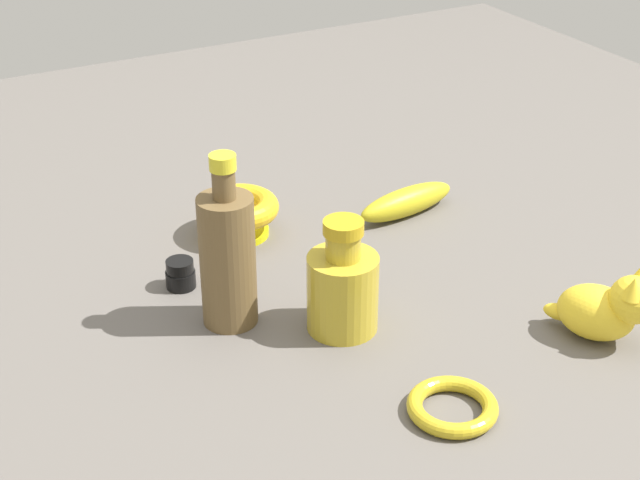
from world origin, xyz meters
name	(u,v)px	position (x,y,z in m)	size (l,w,h in m)	color
ground	(320,294)	(0.00, 0.00, 0.00)	(2.00, 2.00, 0.00)	#5B5651
bottle_tall	(229,258)	(0.00, 0.12, 0.09)	(0.07, 0.07, 0.21)	brown
bowl	(238,211)	(0.19, 0.02, 0.04)	(0.11, 0.11, 0.06)	#CFCB10
cat_figurine	(608,307)	(-0.24, -0.24, 0.04)	(0.12, 0.10, 0.10)	yellow
bangle	(452,407)	(-0.27, -0.01, 0.01)	(0.10, 0.10, 0.02)	gold
bottle_short	(343,287)	(-0.08, 0.01, 0.06)	(0.08, 0.08, 0.14)	gold
nail_polish_jar	(180,274)	(0.10, 0.15, 0.02)	(0.04, 0.04, 0.04)	black
banana	(407,202)	(0.13, -0.21, 0.02)	(0.16, 0.04, 0.04)	gold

